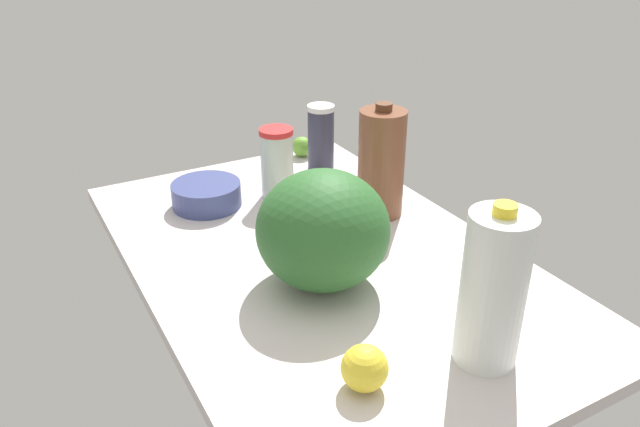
% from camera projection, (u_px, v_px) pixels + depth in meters
% --- Properties ---
extents(countertop, '(1.20, 0.76, 0.03)m').
position_uv_depth(countertop, '(320.00, 260.00, 1.37)').
color(countertop, silver).
rests_on(countertop, ground).
extents(watermelon, '(0.26, 0.26, 0.24)m').
position_uv_depth(watermelon, '(323.00, 230.00, 1.21)').
color(watermelon, '#2C632C').
rests_on(watermelon, countertop).
extents(chocolate_milk_jug, '(0.11, 0.11, 0.28)m').
position_uv_depth(chocolate_milk_jug, '(381.00, 163.00, 1.49)').
color(chocolate_milk_jug, brown).
rests_on(chocolate_milk_jug, countertop).
extents(tumbler_cup, '(0.09, 0.09, 0.18)m').
position_uv_depth(tumbler_cup, '(277.00, 163.00, 1.59)').
color(tumbler_cup, silver).
rests_on(tumbler_cup, countertop).
extents(milk_jug, '(0.11, 0.11, 0.29)m').
position_uv_depth(milk_jug, '(493.00, 290.00, 1.00)').
color(milk_jug, white).
rests_on(milk_jug, countertop).
extents(shaker_bottle, '(0.08, 0.08, 0.19)m').
position_uv_depth(shaker_bottle, '(321.00, 138.00, 1.75)').
color(shaker_bottle, '#2D2E41').
rests_on(shaker_bottle, countertop).
extents(mixing_bowl, '(0.17, 0.17, 0.06)m').
position_uv_depth(mixing_bowl, '(207.00, 195.00, 1.57)').
color(mixing_bowl, '#3D4780').
rests_on(mixing_bowl, countertop).
extents(lemon_by_jug, '(0.08, 0.08, 0.08)m').
position_uv_depth(lemon_by_jug, '(365.00, 368.00, 0.98)').
color(lemon_by_jug, yellow).
rests_on(lemon_by_jug, countertop).
extents(lime_beside_bowl, '(0.06, 0.06, 0.06)m').
position_uv_depth(lime_beside_bowl, '(302.00, 147.00, 1.87)').
color(lime_beside_bowl, '#68AB34').
rests_on(lime_beside_bowl, countertop).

